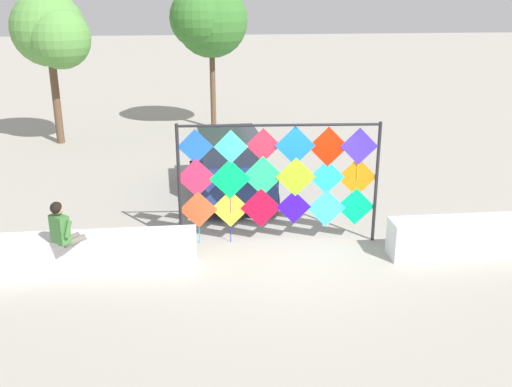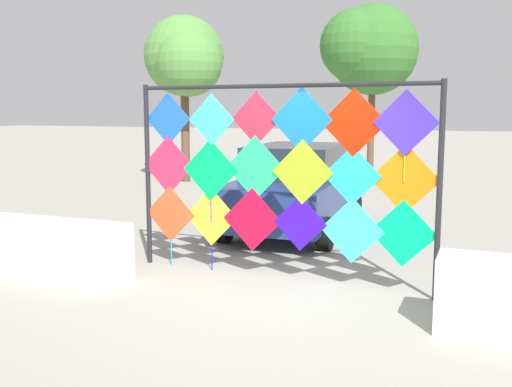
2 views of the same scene
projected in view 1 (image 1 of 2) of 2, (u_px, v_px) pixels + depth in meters
name	position (u px, v px, depth m)	size (l,w,h in m)	color
ground	(293.00, 256.00, 12.01)	(120.00, 120.00, 0.00)	#9E998E
plaza_ledge_left	(71.00, 255.00, 11.18)	(4.78, 0.61, 0.78)	silver
plaza_ledge_right	(503.00, 235.00, 12.09)	(4.78, 0.61, 0.78)	silver
kite_display_rack	(279.00, 174.00, 12.22)	(4.24, 0.35, 2.69)	#232328
seated_vendor	(67.00, 233.00, 10.69)	(0.76, 0.77, 1.63)	#666056
parked_car	(230.00, 164.00, 15.45)	(2.16, 4.23, 1.61)	navy
tree_far_right	(207.00, 20.00, 21.56)	(2.89, 2.83, 5.42)	brown
tree_palm_like	(51.00, 32.00, 19.40)	(2.70, 2.79, 5.15)	brown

